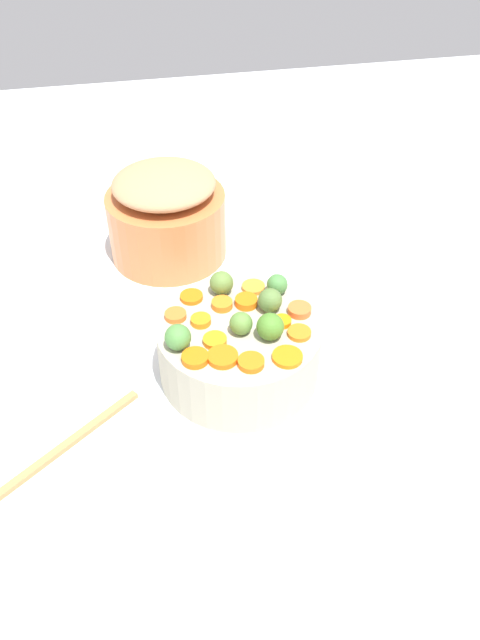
{
  "coord_description": "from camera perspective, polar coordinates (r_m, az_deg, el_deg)",
  "views": [
    {
      "loc": [
        0.58,
        -0.12,
        0.67
      ],
      "look_at": [
        -0.04,
        0.0,
        0.12
      ],
      "focal_mm": 35.33,
      "sensor_mm": 36.0,
      "label": 1
    }
  ],
  "objects": [
    {
      "name": "carrot_slice_4",
      "position": [
        0.83,
        5.39,
        -1.17
      ],
      "size": [
        0.04,
        0.04,
        0.01
      ],
      "primitive_type": "cylinder",
      "rotation": [
        0.0,
        0.0,
        2.86
      ],
      "color": "orange",
      "rests_on": "serving_bowl_carrots"
    },
    {
      "name": "carrot_slice_12",
      "position": [
        0.87,
        0.57,
        1.68
      ],
      "size": [
        0.04,
        0.04,
        0.01
      ],
      "primitive_type": "cylinder",
      "rotation": [
        0.0,
        0.0,
        4.41
      ],
      "color": "orange",
      "rests_on": "serving_bowl_carrots"
    },
    {
      "name": "carrot_slice_2",
      "position": [
        0.79,
        -4.09,
        -3.45
      ],
      "size": [
        0.05,
        0.05,
        0.01
      ],
      "primitive_type": "cylinder",
      "rotation": [
        0.0,
        0.0,
        3.78
      ],
      "color": "orange",
      "rests_on": "serving_bowl_carrots"
    },
    {
      "name": "brussels_sprout_5",
      "position": [
        0.86,
        2.74,
        1.8
      ],
      "size": [
        0.03,
        0.03,
        0.03
      ],
      "primitive_type": "sphere",
      "color": "#577839",
      "rests_on": "serving_bowl_carrots"
    },
    {
      "name": "carrot_slice_10",
      "position": [
        0.86,
        -5.86,
        0.43
      ],
      "size": [
        0.04,
        0.04,
        0.01
      ],
      "primitive_type": "cylinder",
      "rotation": [
        0.0,
        0.0,
        3.97
      ],
      "color": "orange",
      "rests_on": "serving_bowl_carrots"
    },
    {
      "name": "brussels_sprout_1",
      "position": [
        0.89,
        3.39,
        3.24
      ],
      "size": [
        0.03,
        0.03,
        0.03
      ],
      "primitive_type": "sphere",
      "color": "#4A8540",
      "rests_on": "serving_bowl_carrots"
    },
    {
      "name": "carrot_slice_0",
      "position": [
        0.82,
        -2.29,
        -1.86
      ],
      "size": [
        0.04,
        0.04,
        0.01
      ],
      "primitive_type": "cylinder",
      "rotation": [
        0.0,
        0.0,
        5.46
      ],
      "color": "orange",
      "rests_on": "serving_bowl_carrots"
    },
    {
      "name": "serving_bowl_carrots",
      "position": [
        0.87,
        0.0,
        -2.69
      ],
      "size": [
        0.22,
        0.22,
        0.09
      ],
      "primitive_type": "cylinder",
      "color": "#B6AF95",
      "rests_on": "tabletop"
    },
    {
      "name": "carrot_slice_9",
      "position": [
        0.8,
        4.31,
        -3.35
      ],
      "size": [
        0.06,
        0.06,
        0.01
      ],
      "primitive_type": "cylinder",
      "rotation": [
        0.0,
        0.0,
        3.96
      ],
      "color": "orange",
      "rests_on": "serving_bowl_carrots"
    },
    {
      "name": "tabletop",
      "position": [
        0.89,
        0.42,
        -6.95
      ],
      "size": [
        2.4,
        2.4,
        0.02
      ],
      "primitive_type": "cube",
      "color": "white",
      "rests_on": "ground"
    },
    {
      "name": "stuffing_mound",
      "position": [
        1.07,
        -6.92,
        12.18
      ],
      "size": [
        0.17,
        0.17,
        0.04
      ],
      "primitive_type": "ellipsoid",
      "color": "tan",
      "rests_on": "metal_pot"
    },
    {
      "name": "carrot_slice_7",
      "position": [
        0.79,
        1.05,
        -3.85
      ],
      "size": [
        0.05,
        0.05,
        0.01
      ],
      "primitive_type": "cylinder",
      "rotation": [
        0.0,
        0.0,
        0.6
      ],
      "color": "orange",
      "rests_on": "serving_bowl_carrots"
    },
    {
      "name": "brussels_sprout_4",
      "position": [
        0.82,
        2.76,
        -0.6
      ],
      "size": [
        0.04,
        0.04,
        0.04
      ],
      "primitive_type": "sphere",
      "color": "#4A812A",
      "rests_on": "serving_bowl_carrots"
    },
    {
      "name": "carrot_slice_11",
      "position": [
        0.87,
        -1.63,
        1.45
      ],
      "size": [
        0.04,
        0.04,
        0.01
      ],
      "primitive_type": "cylinder",
      "rotation": [
        0.0,
        0.0,
        2.86
      ],
      "color": "orange",
      "rests_on": "serving_bowl_carrots"
    },
    {
      "name": "carrot_slice_1",
      "position": [
        0.85,
        3.84,
        -0.13
      ],
      "size": [
        0.03,
        0.03,
        0.01
      ],
      "primitive_type": "cylinder",
      "rotation": [
        0.0,
        0.0,
        5.69
      ],
      "color": "orange",
      "rests_on": "serving_bowl_carrots"
    },
    {
      "name": "carrot_slice_13",
      "position": [
        0.86,
        5.41,
        0.92
      ],
      "size": [
        0.04,
        0.04,
        0.01
      ],
      "primitive_type": "cylinder",
      "rotation": [
        0.0,
        0.0,
        4.93
      ],
      "color": "orange",
      "rests_on": "serving_bowl_carrots"
    },
    {
      "name": "brussels_sprout_3",
      "position": [
        0.82,
        0.3,
        -0.28
      ],
      "size": [
        0.03,
        0.03,
        0.03
      ],
      "primitive_type": "sphere",
      "color": "#5A8739",
      "rests_on": "serving_bowl_carrots"
    },
    {
      "name": "brussels_sprout_0",
      "position": [
        0.81,
        -5.65,
        -1.56
      ],
      "size": [
        0.03,
        0.03,
        0.03
      ],
      "primitive_type": "sphere",
      "color": "#4D873E",
      "rests_on": "serving_bowl_carrots"
    },
    {
      "name": "carrot_slice_5",
      "position": [
        0.9,
        1.22,
        3.0
      ],
      "size": [
        0.05,
        0.05,
        0.01
      ],
      "primitive_type": "cylinder",
      "rotation": [
        0.0,
        0.0,
        0.62
      ],
      "color": "orange",
      "rests_on": "serving_bowl_carrots"
    },
    {
      "name": "brussels_sprout_2",
      "position": [
        0.89,
        -1.69,
        3.39
      ],
      "size": [
        0.03,
        0.03,
        0.03
      ],
      "primitive_type": "sphere",
      "color": "olive",
      "rests_on": "serving_bowl_carrots"
    },
    {
      "name": "carrot_slice_8",
      "position": [
        0.89,
        -4.42,
        2.11
      ],
      "size": [
        0.04,
        0.04,
        0.01
      ],
      "primitive_type": "cylinder",
      "rotation": [
        0.0,
        0.0,
        0.24
      ],
      "color": "orange",
      "rests_on": "serving_bowl_carrots"
    },
    {
      "name": "carrot_slice_3",
      "position": [
        0.85,
        -3.57,
        -0.05
      ],
      "size": [
        0.04,
        0.04,
        0.01
      ],
      "primitive_type": "cylinder",
      "rotation": [
        0.0,
        0.0,
        5.12
      ],
      "color": "orange",
      "rests_on": "serving_bowl_carrots"
    },
    {
      "name": "metal_pot",
      "position": [
        1.11,
        -6.59,
        8.54
      ],
      "size": [
        0.2,
        0.2,
        0.12
      ],
      "primitive_type": "cylinder",
      "color": "#D2743F",
      "rests_on": "tabletop"
    },
    {
      "name": "carrot_slice_6",
      "position": [
        0.79,
        -1.57,
        -3.37
      ],
      "size": [
        0.05,
        0.05,
        0.01
      ],
      "primitive_type": "cylinder",
      "rotation": [
        0.0,
        0.0,
        4.52
      ],
      "color": "orange",
      "rests_on": "serving_bowl_carrots"
    }
  ]
}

